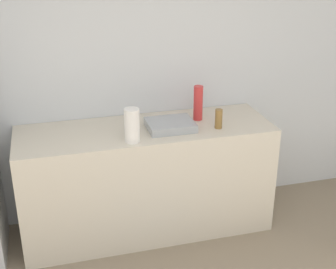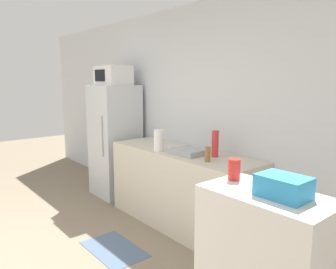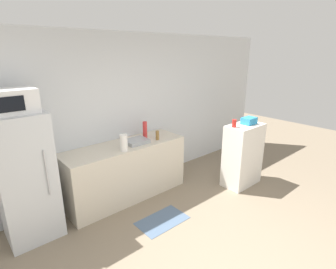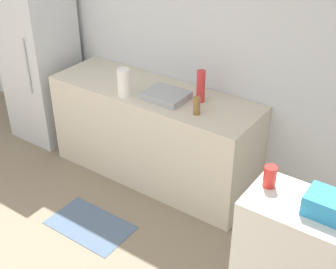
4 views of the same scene
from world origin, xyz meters
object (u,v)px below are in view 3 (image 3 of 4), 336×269
at_px(bottle_tall, 145,130).
at_px(microwave, 12,101).
at_px(bottle_short, 157,135).
at_px(paper_towel_roll, 124,143).
at_px(basket, 249,121).
at_px(refrigerator, 26,178).
at_px(jar, 234,123).

bearing_deg(bottle_tall, microwave, -177.09).
relative_size(bottle_tall, bottle_short, 1.85).
bearing_deg(paper_towel_roll, basket, -21.11).
bearing_deg(basket, microwave, 163.66).
relative_size(refrigerator, microwave, 3.22).
bearing_deg(refrigerator, bottle_tall, 2.87).
bearing_deg(microwave, basket, -16.34).
bearing_deg(refrigerator, jar, -17.35).
relative_size(refrigerator, paper_towel_roll, 6.53).
bearing_deg(refrigerator, paper_towel_roll, -8.52).
bearing_deg(paper_towel_roll, microwave, 171.53).
relative_size(bottle_tall, basket, 1.12).
xyz_separation_m(microwave, bottle_tall, (1.89, 0.10, -0.73)).
xyz_separation_m(bottle_short, basket, (1.33, -0.85, 0.19)).
height_order(bottle_short, paper_towel_roll, paper_towel_roll).
xyz_separation_m(bottle_short, jar, (0.97, -0.81, 0.19)).
distance_m(jar, paper_towel_roll, 1.82).
xyz_separation_m(refrigerator, microwave, (-0.00, -0.00, 0.95)).
bearing_deg(bottle_short, basket, -32.74).
bearing_deg(basket, bottle_short, 147.26).
distance_m(bottle_tall, paper_towel_roll, 0.66).
bearing_deg(jar, basket, -7.79).
xyz_separation_m(basket, paper_towel_roll, (-2.02, 0.78, -0.14)).
xyz_separation_m(refrigerator, bottle_tall, (1.89, 0.09, 0.22)).
bearing_deg(bottle_short, refrigerator, 176.59).
distance_m(bottle_tall, jar, 1.48).
height_order(microwave, bottle_short, microwave).
xyz_separation_m(refrigerator, paper_towel_roll, (1.30, -0.19, 0.21)).
distance_m(basket, paper_towel_roll, 2.17).
height_order(microwave, jar, microwave).
xyz_separation_m(microwave, paper_towel_roll, (1.30, -0.19, -0.74)).
distance_m(microwave, bottle_tall, 2.03).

